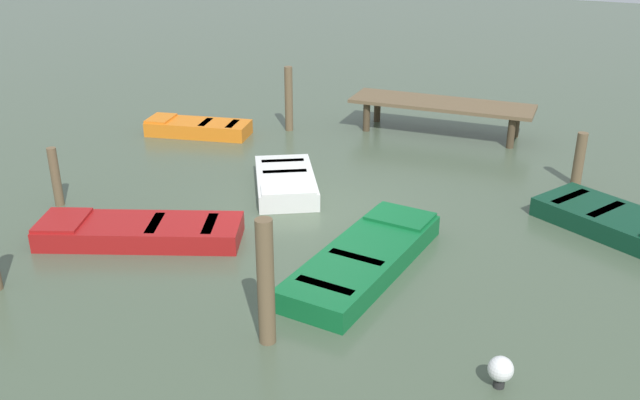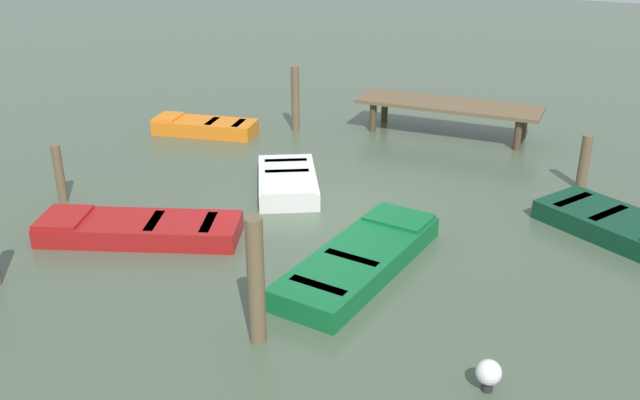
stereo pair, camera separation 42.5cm
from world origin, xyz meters
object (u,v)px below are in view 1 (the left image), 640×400
(mooring_piling_far_left, at_px, (289,99))
(mooring_piling_near_right, at_px, (266,283))
(rowboat_orange, at_px, (198,128))
(mooring_piling_center, at_px, (579,159))
(rowboat_white, at_px, (286,182))
(rowboat_red, at_px, (139,231))
(rowboat_green, at_px, (365,258))
(marker_buoy, at_px, (501,370))
(mooring_piling_mid_left, at_px, (56,177))
(rowboat_dark_green, at_px, (616,221))
(dock_segment, at_px, (441,106))

(mooring_piling_far_left, xyz_separation_m, mooring_piling_near_right, (4.98, -9.49, 0.09))
(rowboat_orange, xyz_separation_m, mooring_piling_center, (10.35, 0.92, 0.44))
(rowboat_white, bearing_deg, mooring_piling_far_left, 174.72)
(rowboat_red, xyz_separation_m, mooring_piling_far_left, (-0.93, 7.70, 0.73))
(rowboat_green, distance_m, marker_buoy, 3.77)
(mooring_piling_far_left, bearing_deg, mooring_piling_mid_left, -104.51)
(mooring_piling_near_right, bearing_deg, rowboat_dark_green, 56.66)
(dock_segment, relative_size, mooring_piling_mid_left, 3.96)
(rowboat_orange, height_order, marker_buoy, marker_buoy)
(rowboat_red, relative_size, rowboat_green, 0.98)
(rowboat_green, bearing_deg, mooring_piling_center, -22.31)
(rowboat_red, relative_size, mooring_piling_far_left, 2.17)
(rowboat_orange, height_order, mooring_piling_far_left, mooring_piling_far_left)
(marker_buoy, bearing_deg, rowboat_orange, 145.08)
(rowboat_dark_green, relative_size, mooring_piling_far_left, 1.81)
(mooring_piling_center, bearing_deg, marker_buoy, -88.67)
(mooring_piling_center, height_order, mooring_piling_mid_left, mooring_piling_mid_left)
(dock_segment, xyz_separation_m, rowboat_green, (1.31, -8.39, -0.61))
(rowboat_dark_green, relative_size, mooring_piling_center, 2.62)
(mooring_piling_center, bearing_deg, rowboat_red, -135.98)
(rowboat_red, height_order, mooring_piling_mid_left, mooring_piling_mid_left)
(marker_buoy, bearing_deg, dock_segment, 112.14)
(rowboat_dark_green, height_order, rowboat_green, same)
(dock_segment, xyz_separation_m, mooring_piling_center, (4.14, -2.36, -0.18))
(rowboat_orange, relative_size, marker_buoy, 6.49)
(mooring_piling_center, bearing_deg, mooring_piling_mid_left, -147.29)
(rowboat_green, relative_size, mooring_piling_mid_left, 3.13)
(marker_buoy, bearing_deg, rowboat_red, 170.50)
(mooring_piling_center, relative_size, marker_buoy, 2.71)
(dock_segment, relative_size, rowboat_white, 1.79)
(mooring_piling_far_left, relative_size, mooring_piling_mid_left, 1.41)
(rowboat_red, height_order, rowboat_dark_green, same)
(rowboat_red, relative_size, mooring_piling_mid_left, 3.07)
(rowboat_orange, bearing_deg, rowboat_white, 134.46)
(mooring_piling_mid_left, bearing_deg, rowboat_white, 36.60)
(dock_segment, distance_m, mooring_piling_far_left, 4.41)
(rowboat_dark_green, xyz_separation_m, mooring_piling_near_right, (-4.33, -6.58, 0.82))
(rowboat_green, height_order, marker_buoy, marker_buoy)
(rowboat_red, distance_m, rowboat_orange, 6.84)
(rowboat_green, bearing_deg, rowboat_white, 53.42)
(rowboat_red, height_order, marker_buoy, marker_buoy)
(mooring_piling_center, relative_size, mooring_piling_mid_left, 0.97)
(mooring_piling_near_right, height_order, marker_buoy, mooring_piling_near_right)
(rowboat_dark_green, relative_size, rowboat_green, 0.81)
(mooring_piling_far_left, bearing_deg, rowboat_orange, -143.26)
(rowboat_white, height_order, rowboat_red, same)
(mooring_piling_far_left, bearing_deg, rowboat_white, -61.58)
(rowboat_orange, height_order, mooring_piling_center, mooring_piling_center)
(rowboat_red, height_order, rowboat_orange, same)
(mooring_piling_mid_left, distance_m, mooring_piling_near_right, 7.23)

